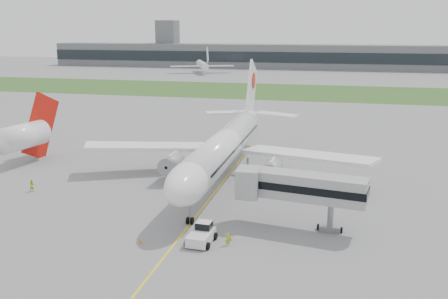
% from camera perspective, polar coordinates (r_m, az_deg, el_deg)
% --- Properties ---
extents(ground, '(600.00, 600.00, 0.00)m').
position_cam_1_polar(ground, '(76.88, -0.62, -4.37)').
color(ground, gray).
rests_on(ground, ground).
extents(apron_markings, '(70.00, 70.00, 0.04)m').
position_cam_1_polar(apron_markings, '(72.30, -1.57, -5.58)').
color(apron_markings, yellow).
rests_on(apron_markings, ground).
extents(grass_strip, '(600.00, 50.00, 0.02)m').
position_cam_1_polar(grass_strip, '(193.20, 7.99, 6.56)').
color(grass_strip, '#2C531F').
rests_on(grass_strip, ground).
extents(terminal_building, '(320.00, 22.30, 14.00)m').
position_cam_1_polar(terminal_building, '(301.76, 10.06, 10.40)').
color(terminal_building, slate).
rests_on(terminal_building, ground).
extents(control_tower, '(12.00, 12.00, 56.00)m').
position_cam_1_polar(control_tower, '(322.32, -6.37, 9.48)').
color(control_tower, slate).
rests_on(control_tower, ground).
extents(airliner, '(48.13, 53.95, 17.88)m').
position_cam_1_polar(airliner, '(79.91, 0.20, 0.55)').
color(airliner, white).
rests_on(airliner, ground).
extents(pushback_tug, '(3.07, 4.37, 2.17)m').
position_cam_1_polar(pushback_tug, '(57.90, -2.55, -9.61)').
color(pushback_tug, silver).
rests_on(pushback_tug, ground).
extents(jet_bridge, '(15.82, 5.57, 7.21)m').
position_cam_1_polar(jet_bridge, '(60.74, 8.31, -4.23)').
color(jet_bridge, gray).
rests_on(jet_bridge, ground).
extents(safety_cone_left, '(0.38, 0.38, 0.52)m').
position_cam_1_polar(safety_cone_left, '(58.58, -9.57, -10.30)').
color(safety_cone_left, '#D7650B').
rests_on(safety_cone_left, ground).
extents(safety_cone_right, '(0.43, 0.43, 0.59)m').
position_cam_1_polar(safety_cone_right, '(58.56, 0.70, -10.06)').
color(safety_cone_right, '#D7650B').
rests_on(safety_cone_right, ground).
extents(ground_crew_near, '(0.59, 0.40, 1.56)m').
position_cam_1_polar(ground_crew_near, '(57.04, 0.41, -10.21)').
color(ground_crew_near, '#85CC22').
rests_on(ground_crew_near, ground).
extents(ground_crew_far, '(1.09, 1.16, 1.90)m').
position_cam_1_polar(ground_crew_far, '(80.04, -21.05, -3.87)').
color(ground_crew_far, '#B7DD24').
rests_on(ground_crew_far, ground).
extents(neighbor_aircraft, '(6.13, 16.18, 13.07)m').
position_cam_1_polar(neighbor_aircraft, '(96.19, -21.79, 1.54)').
color(neighbor_aircraft, '#BC130A').
rests_on(neighbor_aircraft, ground).
extents(distant_aircraft_left, '(42.38, 40.19, 12.88)m').
position_cam_1_polar(distant_aircraft_left, '(269.71, -2.51, 8.71)').
color(distant_aircraft_left, white).
rests_on(distant_aircraft_left, ground).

